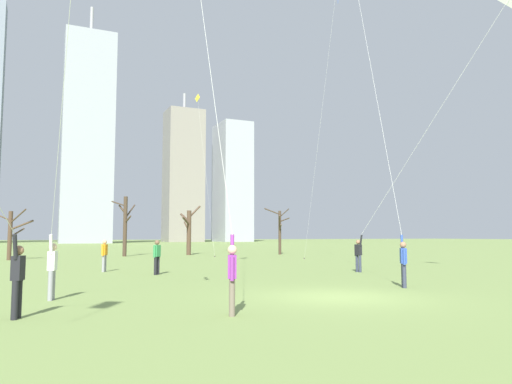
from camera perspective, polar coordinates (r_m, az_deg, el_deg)
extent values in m
plane|color=#7A934C|center=(15.18, 9.54, -11.98)|extent=(400.00, 400.00, 0.00)
cylinder|color=#33384C|center=(25.50, 11.68, -8.16)|extent=(0.14, 0.14, 0.85)
cylinder|color=#33384C|center=(25.33, 12.02, -8.17)|extent=(0.14, 0.14, 0.85)
cube|color=black|center=(25.39, 11.82, -6.60)|extent=(0.24, 0.36, 0.54)
sphere|color=#9E7051|center=(25.38, 11.80, -5.72)|extent=(0.22, 0.22, 0.22)
cylinder|color=black|center=(25.54, 11.50, -6.67)|extent=(0.09, 0.09, 0.55)
cylinder|color=black|center=(25.22, 12.13, -5.53)|extent=(0.11, 0.21, 0.56)
cylinder|color=silver|center=(23.86, 19.55, 7.29)|extent=(2.61, 7.14, 9.98)
cylinder|color=#726656|center=(11.47, -2.81, -12.18)|extent=(0.14, 0.14, 0.85)
cylinder|color=#726656|center=(11.69, -2.81, -12.04)|extent=(0.14, 0.14, 0.85)
cube|color=purple|center=(11.52, -2.79, -8.68)|extent=(0.31, 0.39, 0.54)
sphere|color=beige|center=(11.50, -2.79, -6.74)|extent=(0.22, 0.22, 0.22)
cylinder|color=purple|center=(11.31, -2.79, -8.91)|extent=(0.09, 0.09, 0.55)
cylinder|color=purple|center=(11.71, -2.78, -6.30)|extent=(0.16, 0.22, 0.56)
cylinder|color=black|center=(12.41, -25.91, -11.14)|extent=(0.14, 0.14, 0.85)
cylinder|color=black|center=(12.21, -26.28, -11.24)|extent=(0.14, 0.14, 0.85)
cube|color=black|center=(12.25, -25.97, -7.96)|extent=(0.30, 0.39, 0.54)
sphere|color=#9E7051|center=(12.23, -25.90, -6.14)|extent=(0.22, 0.22, 0.22)
cylinder|color=black|center=(12.45, -25.63, -8.07)|extent=(0.09, 0.09, 0.55)
cylinder|color=black|center=(12.03, -26.24, -5.75)|extent=(0.15, 0.22, 0.56)
cylinder|color=gray|center=(15.49, -22.60, -9.95)|extent=(0.14, 0.14, 0.85)
cylinder|color=gray|center=(15.28, -22.81, -10.01)|extent=(0.14, 0.14, 0.85)
cube|color=white|center=(15.33, -22.62, -7.40)|extent=(0.29, 0.38, 0.54)
sphere|color=beige|center=(15.32, -22.57, -5.94)|extent=(0.22, 0.22, 0.22)
cylinder|color=white|center=(15.54, -22.42, -7.49)|extent=(0.09, 0.09, 0.55)
cylinder|color=white|center=(15.12, -22.76, -5.63)|extent=(0.14, 0.22, 0.56)
cylinder|color=silver|center=(13.00, -21.29, 14.03)|extent=(0.21, 5.63, 8.36)
cylinder|color=#33384C|center=(18.22, 16.89, -9.33)|extent=(0.14, 0.14, 0.85)
cylinder|color=#33384C|center=(18.43, 16.78, -9.28)|extent=(0.14, 0.14, 0.85)
cube|color=#2D4CA5|center=(18.28, 16.78, -7.13)|extent=(0.35, 0.39, 0.54)
sphere|color=#9E7051|center=(18.27, 16.75, -5.91)|extent=(0.22, 0.22, 0.22)
cylinder|color=#2D4CA5|center=(18.08, 16.89, -7.26)|extent=(0.09, 0.09, 0.55)
cylinder|color=#2D4CA5|center=(18.48, 16.64, -5.64)|extent=(0.18, 0.22, 0.56)
cylinder|color=silver|center=(24.99, 12.80, 16.30)|extent=(4.18, 9.04, 18.11)
cylinder|color=gray|center=(26.35, -17.17, -7.94)|extent=(0.14, 0.14, 0.85)
cylinder|color=gray|center=(26.15, -17.35, -7.96)|extent=(0.14, 0.14, 0.85)
cube|color=orange|center=(26.22, -17.22, -6.43)|extent=(0.34, 0.39, 0.54)
sphere|color=tan|center=(26.21, -17.20, -5.58)|extent=(0.22, 0.22, 0.22)
cylinder|color=orange|center=(26.42, -17.05, -6.49)|extent=(0.09, 0.09, 0.55)
cylinder|color=orange|center=(26.03, -17.39, -6.51)|extent=(0.09, 0.09, 0.55)
cylinder|color=black|center=(23.80, -11.34, -8.39)|extent=(0.14, 0.14, 0.85)
cylinder|color=black|center=(23.62, -11.63, -8.42)|extent=(0.14, 0.14, 0.85)
cube|color=#338C4C|center=(23.68, -11.45, -6.73)|extent=(0.38, 0.38, 0.54)
sphere|color=brown|center=(23.67, -11.44, -5.78)|extent=(0.22, 0.22, 0.22)
cylinder|color=#338C4C|center=(23.86, -11.18, -6.80)|extent=(0.09, 0.09, 0.55)
cylinder|color=#338C4C|center=(23.51, -11.74, -6.81)|extent=(0.09, 0.09, 0.55)
cylinder|color=silver|center=(37.98, 7.47, 7.60)|extent=(0.36, 4.55, 20.21)
cylinder|color=#3F3833|center=(38.96, 5.65, -7.70)|extent=(0.10, 0.10, 0.08)
cube|color=yellow|center=(46.13, -6.83, 10.82)|extent=(0.20, 0.86, 0.85)
cylinder|color=black|center=(46.13, -6.83, 10.82)|extent=(0.19, 0.11, 0.55)
cylinder|color=silver|center=(43.89, -5.86, 2.02)|extent=(1.08, 2.07, 14.41)
cylinder|color=#3F3833|center=(42.79, -4.82, -7.47)|extent=(0.10, 0.10, 0.08)
cylinder|color=#4C3828|center=(41.19, -26.74, -4.55)|extent=(0.31, 0.31, 3.67)
cylinder|color=#4C3828|center=(42.06, -26.06, -4.29)|extent=(1.02, 1.87, 0.79)
cylinder|color=#4C3828|center=(40.86, -25.61, -3.49)|extent=(1.67, 0.78, 0.82)
cylinder|color=#4C3828|center=(40.44, -25.96, -2.54)|extent=(1.16, 1.62, 1.08)
cylinder|color=#4C3828|center=(41.76, -27.51, -2.56)|extent=(1.39, 1.14, 0.69)
cylinder|color=#4C3828|center=(46.93, -7.82, -4.71)|extent=(0.42, 0.42, 4.20)
cylinder|color=#4C3828|center=(47.35, -8.08, -4.00)|extent=(0.36, 1.04, 0.97)
cylinder|color=#4C3828|center=(46.10, -8.18, -3.34)|extent=(1.24, 1.63, 0.84)
cylinder|color=#4C3828|center=(47.30, -8.28, -2.98)|extent=(0.79, 1.07, 0.89)
cylinder|color=#4C3828|center=(47.25, -7.17, -2.30)|extent=(1.28, 0.40, 1.24)
cylinder|color=#423326|center=(47.82, 2.79, -4.74)|extent=(0.27, 0.27, 4.23)
cylinder|color=#423326|center=(47.65, 3.31, -2.45)|extent=(0.70, 0.89, 0.86)
cylinder|color=#423326|center=(47.73, 1.89, -2.27)|extent=(1.53, 0.54, 0.68)
cylinder|color=#423326|center=(47.62, 3.34, -3.25)|extent=(0.73, 0.91, 0.44)
cylinder|color=#423326|center=(47.24, 2.87, -4.03)|extent=(0.54, 1.18, 0.47)
cylinder|color=#423326|center=(47.04, 2.76, -3.68)|extent=(0.90, 1.53, 1.52)
cylinder|color=#423326|center=(44.92, -15.00, -3.88)|extent=(0.34, 0.34, 5.29)
cylinder|color=#423326|center=(44.49, -14.69, -3.10)|extent=(0.46, 1.07, 0.68)
cylinder|color=#423326|center=(45.54, -15.70, -1.31)|extent=(1.13, 1.34, 0.56)
cylinder|color=#423326|center=(45.66, -14.46, -2.22)|extent=(1.17, 1.39, 1.37)
cylinder|color=#423326|center=(45.41, -15.30, -1.98)|extent=(0.58, 1.10, 0.89)
cube|color=gray|center=(142.66, -8.45, 1.89)|extent=(10.32, 9.14, 37.98)
cylinder|color=#99999E|center=(146.83, -8.34, 10.29)|extent=(0.80, 0.80, 5.24)
cube|color=#9EA3AD|center=(146.22, -2.76, 1.14)|extent=(8.89, 11.90, 35.27)
cube|color=#9EA3AD|center=(123.01, -18.96, 6.19)|extent=(11.68, 5.46, 50.54)
cylinder|color=#99999E|center=(131.43, -18.58, 18.45)|extent=(0.80, 0.80, 6.36)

